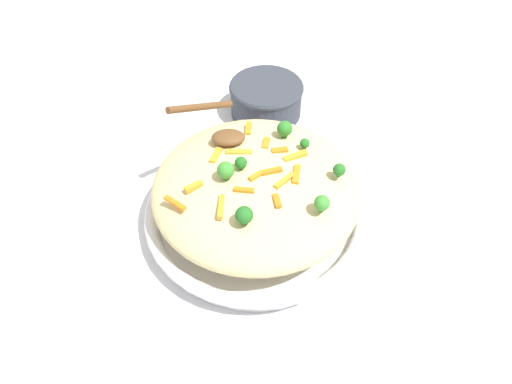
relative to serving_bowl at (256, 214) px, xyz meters
name	(u,v)px	position (x,y,z in m)	size (l,w,h in m)	color
ground_plane	(256,223)	(0.00, 0.00, -0.03)	(2.40, 2.40, 0.00)	silver
serving_bowl	(256,214)	(0.00, 0.00, 0.00)	(0.38, 0.38, 0.05)	silver
pasta_mound	(256,188)	(0.00, 0.00, 0.06)	(0.34, 0.34, 0.09)	#DBC689
carrot_piece_0	(194,187)	(-0.10, -0.03, 0.11)	(0.03, 0.01, 0.01)	orange
carrot_piece_1	(272,171)	(0.02, -0.01, 0.11)	(0.03, 0.01, 0.01)	orange
carrot_piece_2	(239,152)	(-0.03, 0.04, 0.11)	(0.04, 0.01, 0.01)	orange
carrot_piece_3	(295,156)	(0.06, 0.03, 0.11)	(0.04, 0.01, 0.01)	orange
carrot_piece_4	(277,201)	(0.03, -0.07, 0.11)	(0.02, 0.01, 0.01)	orange
carrot_piece_5	(266,143)	(0.02, 0.06, 0.11)	(0.03, 0.01, 0.01)	orange
carrot_piece_6	(296,175)	(0.06, -0.01, 0.11)	(0.04, 0.01, 0.01)	orange
carrot_piece_7	(216,155)	(-0.06, 0.03, 0.11)	(0.03, 0.01, 0.01)	orange
carrot_piece_8	(258,176)	(0.00, -0.02, 0.11)	(0.03, 0.01, 0.01)	orange
carrot_piece_9	(280,151)	(0.04, 0.04, 0.11)	(0.03, 0.01, 0.01)	orange
carrot_piece_10	(175,203)	(-0.12, -0.06, 0.10)	(0.04, 0.01, 0.01)	orange
carrot_piece_11	(221,207)	(-0.05, -0.08, 0.11)	(0.04, 0.01, 0.01)	orange
carrot_piece_12	(284,181)	(0.04, -0.03, 0.11)	(0.04, 0.01, 0.01)	orange
carrot_piece_13	(248,129)	(-0.01, 0.10, 0.10)	(0.03, 0.01, 0.01)	orange
carrot_piece_14	(244,190)	(-0.02, -0.05, 0.11)	(0.03, 0.01, 0.01)	orange
broccoli_floret_0	(305,144)	(0.08, 0.05, 0.11)	(0.02, 0.02, 0.02)	#205B1C
broccoli_floret_1	(322,203)	(0.09, -0.08, 0.12)	(0.02, 0.02, 0.03)	#377928
broccoli_floret_2	(241,163)	(-0.02, 0.00, 0.12)	(0.02, 0.02, 0.02)	#205B1C
broccoli_floret_3	(285,129)	(0.05, 0.08, 0.12)	(0.03, 0.03, 0.03)	#296820
broccoli_floret_4	(244,215)	(-0.02, -0.10, 0.12)	(0.03, 0.03, 0.03)	#205B1C
broccoli_floret_5	(339,170)	(0.13, -0.01, 0.11)	(0.02, 0.02, 0.02)	#205B1C
broccoli_floret_6	(226,170)	(-0.05, -0.02, 0.12)	(0.03, 0.03, 0.03)	#377928
serving_spoon	(219,127)	(-0.06, 0.08, 0.12)	(0.13, 0.12, 0.07)	brown
companion_bowl	(266,97)	(0.03, 0.32, 0.01)	(0.16, 0.16, 0.07)	#333842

